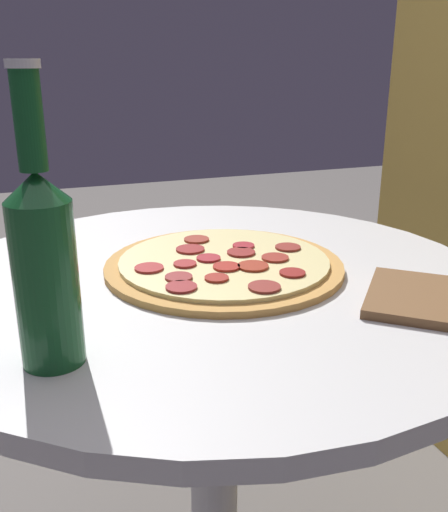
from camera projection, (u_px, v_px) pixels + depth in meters
The scene contains 3 objects.
table at pixel (213, 377), 0.87m from camera, with size 0.81×0.81×0.70m.
pizza at pixel (224, 264), 0.83m from camera, with size 0.35×0.35×0.02m.
beer_bottle at pixel (44, 260), 0.55m from camera, with size 0.06×0.06×0.29m.
Camera 1 is at (0.72, -0.25, 0.99)m, focal length 40.00 mm.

